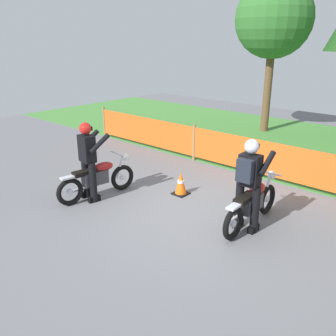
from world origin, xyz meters
TOP-DOWN VIEW (x-y plane):
  - ground at (0.00, 0.00)m, footprint 24.00×24.00m
  - grass_verge at (0.00, 6.11)m, footprint 24.00×7.05m
  - barrier_fence at (-0.00, 2.59)m, footprint 12.08×0.08m
  - tree_leftmost at (-2.20, 7.13)m, footprint 2.66×2.66m
  - motorcycle_lead at (1.14, 0.30)m, footprint 0.56×1.90m
  - motorcycle_trailing at (-1.99, -0.80)m, footprint 0.59×1.87m
  - rider_lead at (1.15, 0.09)m, footprint 0.56×0.69m
  - rider_trailing at (-2.01, -0.98)m, footprint 0.60×0.61m
  - traffic_cone at (-0.73, 0.51)m, footprint 0.32×0.32m

SIDE VIEW (x-z plane):
  - ground at x=0.00m, z-range -0.02..0.00m
  - grass_verge at x=0.00m, z-range 0.00..0.01m
  - traffic_cone at x=-0.73m, z-range -0.01..0.52m
  - motorcycle_trailing at x=-1.99m, z-range -0.01..0.88m
  - motorcycle_lead at x=1.14m, z-range -0.01..0.88m
  - barrier_fence at x=0.00m, z-range 0.02..1.07m
  - rider_trailing at x=-2.01m, z-range 0.07..1.76m
  - rider_lead at x=1.15m, z-range 0.11..1.80m
  - tree_leftmost at x=-2.20m, z-range 1.27..6.52m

